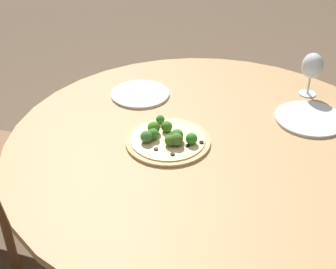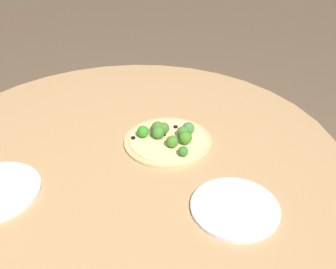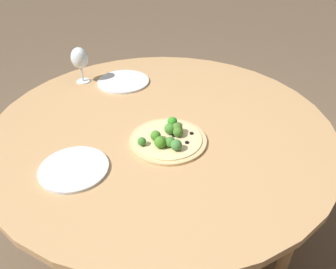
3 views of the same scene
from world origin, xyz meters
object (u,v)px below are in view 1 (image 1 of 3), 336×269
at_px(wine_glass, 312,67).
at_px(plate_far, 140,94).
at_px(pizza, 168,138).
at_px(plate_near, 310,119).

distance_m(wine_glass, plate_far, 0.65).
relative_size(pizza, plate_far, 1.24).
height_order(pizza, plate_far, pizza).
xyz_separation_m(wine_glass, plate_far, (-0.15, -0.62, -0.11)).
distance_m(pizza, plate_near, 0.51).
bearing_deg(pizza, wine_glass, 107.74).
bearing_deg(plate_far, plate_near, 59.40).
distance_m(plate_near, plate_far, 0.62).
bearing_deg(plate_near, plate_far, -120.60).
height_order(wine_glass, plate_far, wine_glass).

